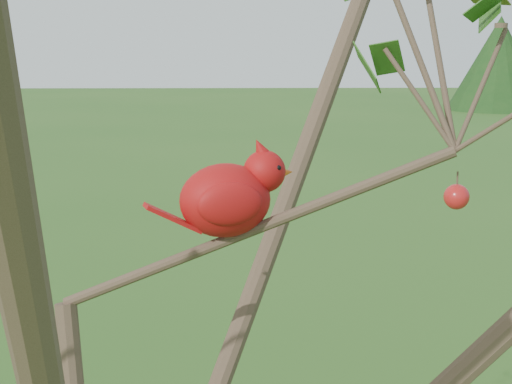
# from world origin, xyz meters

# --- Properties ---
(crabapple_tree) EXTENTS (2.35, 2.05, 2.95)m
(crabapple_tree) POSITION_xyz_m (0.03, -0.02, 2.12)
(crabapple_tree) COLOR #403222
(crabapple_tree) RESTS_ON ground
(cardinal) EXTENTS (0.23, 0.15, 0.17)m
(cardinal) POSITION_xyz_m (0.21, 0.08, 2.13)
(cardinal) COLOR #9F0D11
(cardinal) RESTS_ON ground
(distant_trees) EXTENTS (37.66, 12.28, 3.26)m
(distant_trees) POSITION_xyz_m (0.11, 22.42, 1.40)
(distant_trees) COLOR #403222
(distant_trees) RESTS_ON ground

